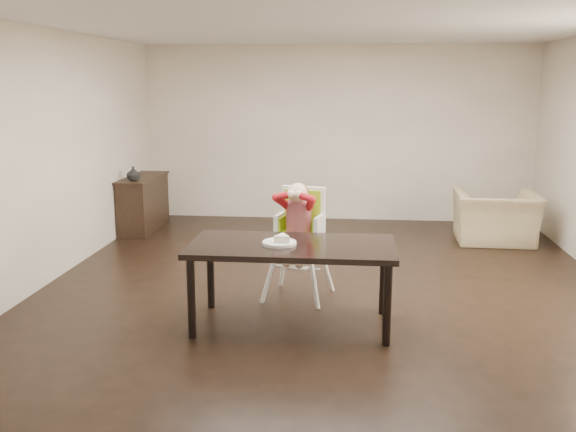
% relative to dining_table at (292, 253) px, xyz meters
% --- Properties ---
extents(ground, '(7.00, 7.00, 0.00)m').
position_rel_dining_table_xyz_m(ground, '(0.26, 1.10, -0.67)').
color(ground, black).
rests_on(ground, ground).
extents(room_walls, '(6.02, 7.02, 2.71)m').
position_rel_dining_table_xyz_m(room_walls, '(0.26, 1.10, 1.18)').
color(room_walls, '#C0B39F').
rests_on(room_walls, ground).
extents(dining_table, '(1.80, 0.90, 0.75)m').
position_rel_dining_table_xyz_m(dining_table, '(0.00, 0.00, 0.00)').
color(dining_table, black).
rests_on(dining_table, ground).
extents(high_chair, '(0.58, 0.58, 1.17)m').
position_rel_dining_table_xyz_m(high_chair, '(-0.01, 0.80, 0.15)').
color(high_chair, white).
rests_on(high_chair, ground).
extents(plate, '(0.39, 0.39, 0.09)m').
position_rel_dining_table_xyz_m(plate, '(-0.10, -0.03, 0.11)').
color(plate, white).
rests_on(plate, dining_table).
extents(armchair, '(1.08, 0.72, 0.92)m').
position_rel_dining_table_xyz_m(armchair, '(2.45, 3.27, -0.21)').
color(armchair, tan).
rests_on(armchair, ground).
extents(sideboard, '(0.44, 1.26, 0.79)m').
position_rel_dining_table_xyz_m(sideboard, '(-2.52, 3.53, -0.27)').
color(sideboard, black).
rests_on(sideboard, ground).
extents(vase, '(0.20, 0.21, 0.19)m').
position_rel_dining_table_xyz_m(vase, '(-2.52, 3.16, 0.21)').
color(vase, '#99999E').
rests_on(vase, sideboard).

